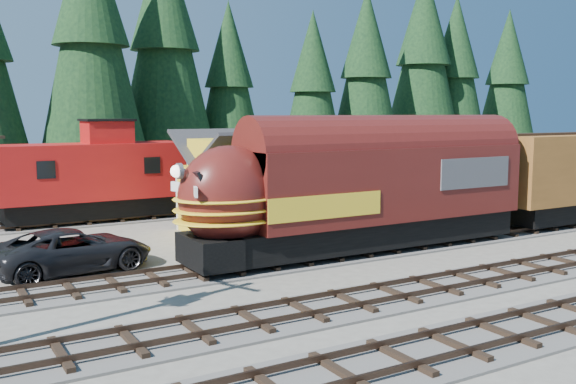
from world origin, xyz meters
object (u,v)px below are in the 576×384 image
depot (305,173)px  caboose (91,176)px  locomotive (353,194)px  pickup_truck_a (72,250)px

depot → caboose: bearing=141.3°
depot → locomotive: size_ratio=0.76×
depot → caboose: 11.99m
locomotive → caboose: bearing=119.0°
depot → pickup_truck_a: bearing=-164.8°
depot → locomotive: depot is taller
locomotive → pickup_truck_a: bearing=164.9°
locomotive → pickup_truck_a: 11.74m
locomotive → pickup_truck_a: (-11.20, 3.02, -1.81)m
caboose → pickup_truck_a: size_ratio=1.68×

